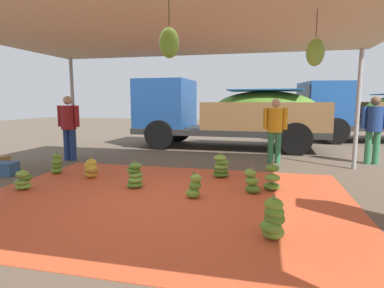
% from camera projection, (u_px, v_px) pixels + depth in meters
% --- Properties ---
extents(ground_plane, '(40.00, 40.00, 0.00)m').
position_uv_depth(ground_plane, '(198.00, 164.00, 8.20)').
color(ground_plane, brown).
extents(tarp_orange, '(6.32, 4.87, 0.01)m').
position_uv_depth(tarp_orange, '(161.00, 198.00, 5.31)').
color(tarp_orange, '#D1512D').
rests_on(tarp_orange, ground).
extents(tent_canopy, '(8.00, 7.00, 2.91)m').
position_uv_depth(tent_canopy, '(157.00, 23.00, 4.83)').
color(tent_canopy, '#9EA0A5').
rests_on(tent_canopy, ground).
extents(banana_bunch_0, '(0.37, 0.37, 0.47)m').
position_uv_depth(banana_bunch_0, '(252.00, 182.00, 5.62)').
color(banana_bunch_0, '#477523').
rests_on(banana_bunch_0, tarp_orange).
extents(banana_bunch_1, '(0.47, 0.48, 0.54)m').
position_uv_depth(banana_bunch_1, '(221.00, 167.00, 6.74)').
color(banana_bunch_1, '#477523').
rests_on(banana_bunch_1, tarp_orange).
extents(banana_bunch_3, '(0.34, 0.33, 0.45)m').
position_uv_depth(banana_bunch_3, '(194.00, 187.00, 5.31)').
color(banana_bunch_3, '#60932D').
rests_on(banana_bunch_3, tarp_orange).
extents(banana_bunch_4, '(0.37, 0.39, 0.54)m').
position_uv_depth(banana_bunch_4, '(273.00, 220.00, 3.71)').
color(banana_bunch_4, '#60932D').
rests_on(banana_bunch_4, tarp_orange).
extents(banana_bunch_5, '(0.34, 0.32, 0.44)m').
position_uv_depth(banana_bunch_5, '(91.00, 169.00, 6.69)').
color(banana_bunch_5, gold).
rests_on(banana_bunch_5, tarp_orange).
extents(banana_bunch_6, '(0.34, 0.32, 0.51)m').
position_uv_depth(banana_bunch_6, '(57.00, 164.00, 7.09)').
color(banana_bunch_6, '#60932D').
rests_on(banana_bunch_6, tarp_orange).
extents(banana_bunch_7, '(0.37, 0.36, 0.42)m').
position_uv_depth(banana_bunch_7, '(23.00, 180.00, 5.79)').
color(banana_bunch_7, '#75A83D').
rests_on(banana_bunch_7, tarp_orange).
extents(banana_bunch_8, '(0.42, 0.43, 0.54)m').
position_uv_depth(banana_bunch_8, '(135.00, 176.00, 5.95)').
color(banana_bunch_8, '#518428').
rests_on(banana_bunch_8, tarp_orange).
extents(banana_bunch_9, '(0.43, 0.45, 0.53)m').
position_uv_depth(banana_bunch_9, '(272.00, 179.00, 5.77)').
color(banana_bunch_9, '#518428').
rests_on(banana_bunch_9, tarp_orange).
extents(cargo_truck_main, '(6.55, 2.52, 2.40)m').
position_uv_depth(cargo_truck_main, '(224.00, 112.00, 11.04)').
color(cargo_truck_main, '#2D2D2D').
rests_on(cargo_truck_main, ground).
extents(cargo_truck_far, '(6.37, 3.30, 2.40)m').
position_uv_depth(cargo_truck_far, '(374.00, 111.00, 12.78)').
color(cargo_truck_far, '#2D2D2D').
rests_on(cargo_truck_far, ground).
extents(worker_0, '(0.64, 0.39, 1.76)m').
position_uv_depth(worker_0, '(374.00, 125.00, 8.10)').
color(worker_0, '#337A4C').
rests_on(worker_0, ground).
extents(worker_1, '(0.62, 0.38, 1.70)m').
position_uv_depth(worker_1, '(275.00, 126.00, 8.25)').
color(worker_1, '#337A4C').
rests_on(worker_1, ground).
extents(worker_2, '(0.65, 0.40, 1.78)m').
position_uv_depth(worker_2, '(69.00, 123.00, 8.62)').
color(worker_2, navy).
rests_on(worker_2, ground).
extents(crate_0, '(0.53, 0.43, 0.29)m').
position_uv_depth(crate_0, '(5.00, 169.00, 6.97)').
color(crate_0, '#335B8E').
rests_on(crate_0, ground).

